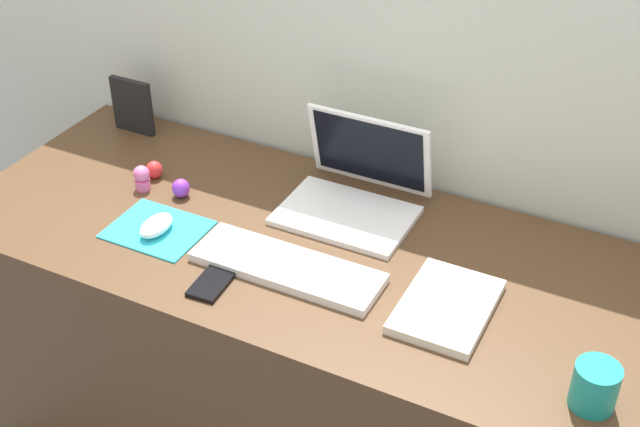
{
  "coord_description": "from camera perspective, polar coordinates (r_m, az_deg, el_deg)",
  "views": [
    {
      "loc": [
        0.67,
        -1.32,
        1.85
      ],
      "look_at": [
        -0.0,
        0.0,
        0.83
      ],
      "focal_mm": 47.67,
      "sensor_mm": 36.0,
      "label": 1
    }
  ],
  "objects": [
    {
      "name": "back_wall",
      "position": [
        2.16,
        4.46,
        1.7
      ],
      "size": [
        2.9,
        0.05,
        1.36
      ],
      "primitive_type": "cube",
      "color": "beige",
      "rests_on": "ground_plane"
    },
    {
      "name": "desk",
      "position": [
        2.09,
        0.03,
        -10.46
      ],
      "size": [
        1.7,
        0.66,
        0.74
      ],
      "primitive_type": "cube",
      "color": "#4C331E",
      "rests_on": "ground_plane"
    },
    {
      "name": "laptop",
      "position": [
        1.95,
        2.38,
        1.86
      ],
      "size": [
        0.3,
        0.26,
        0.21
      ],
      "color": "white",
      "rests_on": "desk"
    },
    {
      "name": "keyboard",
      "position": [
        1.78,
        -2.22,
        -3.63
      ],
      "size": [
        0.41,
        0.13,
        0.02
      ],
      "primitive_type": "cube",
      "color": "white",
      "rests_on": "desk"
    },
    {
      "name": "mousepad",
      "position": [
        1.93,
        -10.85,
        -1.06
      ],
      "size": [
        0.21,
        0.17,
        0.0
      ],
      "primitive_type": "cube",
      "color": "#28B7CC",
      "rests_on": "desk"
    },
    {
      "name": "mouse",
      "position": [
        1.91,
        -10.93,
        -0.8
      ],
      "size": [
        0.06,
        0.1,
        0.03
      ],
      "primitive_type": "ellipsoid",
      "color": "white",
      "rests_on": "mousepad"
    },
    {
      "name": "cell_phone",
      "position": [
        1.76,
        -7.12,
        -4.48
      ],
      "size": [
        0.07,
        0.13,
        0.01
      ],
      "primitive_type": "cube",
      "rotation": [
        0.0,
        0.0,
        0.06
      ],
      "color": "black",
      "rests_on": "desk"
    },
    {
      "name": "notebook_pad",
      "position": [
        1.7,
        8.49,
        -6.19
      ],
      "size": [
        0.17,
        0.24,
        0.02
      ],
      "primitive_type": "cube",
      "rotation": [
        0.0,
        0.0,
        -0.0
      ],
      "color": "silver",
      "rests_on": "desk"
    },
    {
      "name": "picture_frame",
      "position": [
        2.31,
        -12.48,
        7.06
      ],
      "size": [
        0.12,
        0.02,
        0.15
      ],
      "primitive_type": "cube",
      "color": "black",
      "rests_on": "desk"
    },
    {
      "name": "coffee_mug",
      "position": [
        1.55,
        17.97,
        -10.98
      ],
      "size": [
        0.08,
        0.08,
        0.09
      ],
      "primitive_type": "cylinder",
      "color": "teal",
      "rests_on": "desk"
    },
    {
      "name": "toy_figurine_purple",
      "position": [
        2.03,
        -9.32,
        1.69
      ],
      "size": [
        0.04,
        0.04,
        0.05
      ],
      "primitive_type": "ellipsoid",
      "color": "purple",
      "rests_on": "desk"
    },
    {
      "name": "toy_figurine_pink",
      "position": [
        2.07,
        -11.87,
        2.39
      ],
      "size": [
        0.04,
        0.04,
        0.06
      ],
      "color": "pink",
      "rests_on": "desk"
    },
    {
      "name": "toy_figurine_red",
      "position": [
        2.11,
        -11.06,
        2.91
      ],
      "size": [
        0.04,
        0.04,
        0.04
      ],
      "primitive_type": "ellipsoid",
      "color": "red",
      "rests_on": "desk"
    }
  ]
}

